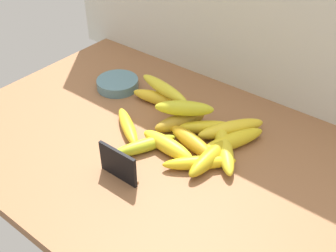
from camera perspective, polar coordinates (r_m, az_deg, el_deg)
name	(u,v)px	position (r cm, az deg, el deg)	size (l,w,h in cm)	color
counter_top	(151,147)	(108.73, -2.37, -3.02)	(110.00, 76.00, 3.00)	#8E5E3B
chalkboard_sign	(118,165)	(96.30, -6.96, -5.43)	(11.00, 1.80, 8.40)	black
fruit_bowl	(118,84)	(130.35, -7.06, 5.89)	(13.10, 13.10, 3.00)	slate
banana_0	(144,146)	(104.37, -3.42, -2.78)	(17.74, 3.42, 3.42)	#B4C625
banana_1	(200,162)	(99.72, 4.46, -5.10)	(18.08, 3.46, 3.46)	yellow
banana_2	(224,148)	(103.99, 7.85, -3.07)	(19.87, 4.05, 4.05)	gold
banana_3	(206,127)	(110.64, 5.35, -0.16)	(15.88, 3.61, 3.61)	gold
banana_4	(168,145)	(103.82, 0.02, -2.66)	(16.50, 4.21, 4.21)	yellow
banana_5	(212,156)	(101.30, 6.22, -4.13)	(18.67, 4.24, 4.24)	#B79E19
banana_6	(180,122)	(111.55, 1.69, 0.60)	(15.04, 4.35, 4.35)	olive
banana_7	(192,141)	(105.16, 3.31, -2.16)	(16.10, 4.12, 4.12)	#B8891C
banana_8	(231,129)	(110.24, 8.79, -0.40)	(19.07, 4.35, 4.35)	yellow
banana_9	(163,100)	(120.69, -0.69, 3.70)	(20.08, 4.08, 4.08)	yellow
banana_10	(128,126)	(111.13, -5.64, -0.06)	(17.30, 3.38, 3.38)	yellow
banana_11	(232,141)	(106.42, 8.99, -2.07)	(18.92, 4.16, 4.16)	yellow
banana_12	(164,89)	(118.57, -0.52, 5.23)	(19.64, 3.57, 3.57)	gold
banana_13	(184,108)	(109.36, 2.28, 2.49)	(15.88, 4.18, 4.18)	gold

